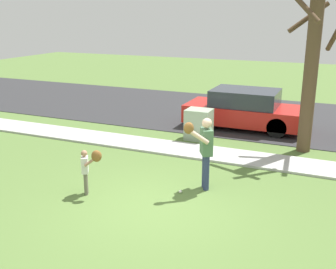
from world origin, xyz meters
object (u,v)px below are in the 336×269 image
at_px(person_child, 88,165).
at_px(utility_cabinet, 199,124).
at_px(street_tree_near, 312,56).
at_px(baseball, 180,192).
at_px(person_adult, 205,146).
at_px(parked_hatchback_red, 245,109).

relative_size(person_child, utility_cabinet, 1.09).
relative_size(person_child, street_tree_near, 0.21).
bearing_deg(person_child, street_tree_near, 21.39).
bearing_deg(baseball, person_adult, 47.58).
bearing_deg(person_child, utility_cabinet, 50.33).
xyz_separation_m(person_adult, baseball, (-0.39, -0.43, -0.98)).
height_order(baseball, street_tree_near, street_tree_near).
height_order(person_adult, person_child, person_adult).
distance_m(baseball, parked_hatchback_red, 5.91).
xyz_separation_m(person_adult, street_tree_near, (1.80, 3.70, 1.70)).
bearing_deg(utility_cabinet, person_adult, -68.93).
xyz_separation_m(person_child, baseball, (1.81, 0.86, -0.65)).
height_order(person_adult, baseball, person_adult).
bearing_deg(street_tree_near, utility_cabinet, -177.36).
relative_size(utility_cabinet, parked_hatchback_red, 0.24).
distance_m(person_adult, baseball, 1.14).
xyz_separation_m(utility_cabinet, street_tree_near, (3.17, 0.15, 2.23)).
distance_m(person_child, street_tree_near, 6.71).
height_order(person_adult, parked_hatchback_red, person_adult).
bearing_deg(parked_hatchback_red, utility_cabinet, -117.76).
xyz_separation_m(person_child, street_tree_near, (4.00, 4.99, 2.03)).
relative_size(person_adult, baseball, 22.35).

